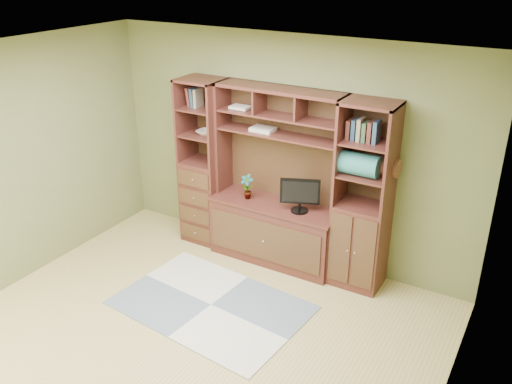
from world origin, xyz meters
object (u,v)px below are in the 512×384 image
Objects in this scene: right_tower at (363,198)px; monitor at (300,189)px; left_tower at (204,163)px; center_hutch at (275,180)px.

right_tower is 0.70m from monitor.
left_tower is 3.82× the size of monitor.
center_hutch reaches higher than monitor.
right_tower is at bearing -16.30° from monitor.
center_hutch and left_tower have the same top height.
center_hutch is 1.03m from right_tower.
center_hutch is 3.82× the size of monitor.
left_tower is at bearing 154.29° from monitor.
left_tower is at bearing 180.00° from right_tower.
right_tower is (2.02, 0.00, 0.00)m from left_tower.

